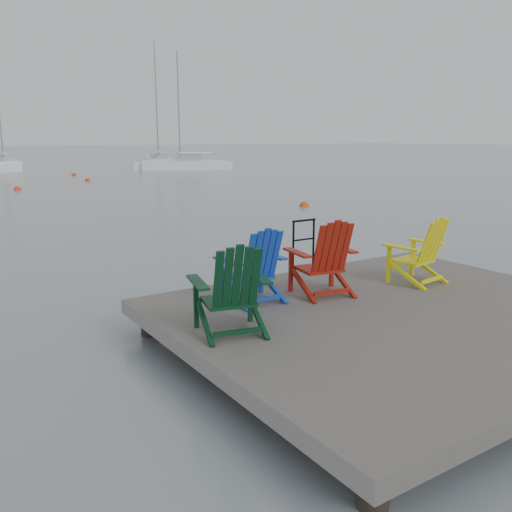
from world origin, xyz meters
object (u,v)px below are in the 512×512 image
sailboat_far (185,166)px  chair_green (232,289)px  sailboat_mid (159,163)px  buoy_b (17,190)px  buoy_d (87,181)px  chair_red (324,257)px  sailboat_near (4,165)px  chair_yellow (421,250)px  buoy_c (74,175)px  buoy_a (304,206)px  chair_blue (255,265)px  handrail (304,240)px

sailboat_far → chair_green: bearing=177.5°
sailboat_mid → buoy_b: 25.02m
chair_green → buoy_d: 31.41m
chair_red → sailboat_near: (2.87, 47.04, -0.71)m
sailboat_mid → sailboat_far: size_ratio=1.20×
chair_yellow → sailboat_far: size_ratio=0.10×
buoy_c → buoy_d: buoy_c is taller
sailboat_far → buoy_a: sailboat_far is taller
buoy_c → chair_blue: bearing=-101.1°
buoy_d → sailboat_near: bearing=97.8°
handrail → buoy_c: handrail is taller
chair_green → buoy_a: chair_green is taller
chair_red → sailboat_mid: 47.65m
chair_blue → buoy_a: (9.84, 11.40, -1.04)m
sailboat_near → sailboat_far: size_ratio=1.19×
handrail → chair_yellow: size_ratio=0.85×
buoy_a → buoy_c: 24.27m
buoy_c → sailboat_far: bearing=10.0°
handrail → sailboat_near: 45.75m
sailboat_near → sailboat_mid: size_ratio=0.99×
sailboat_far → buoy_b: size_ratio=25.53×
chair_red → buoy_c: chair_red is taller
buoy_b → buoy_d: bearing=40.0°
chair_red → sailboat_near: size_ratio=0.09×
handrail → buoy_c: size_ratio=2.40×
handrail → buoy_a: 13.17m
chair_green → buoy_c: chair_green is taller
chair_blue → buoy_b: chair_blue is taller
chair_green → chair_blue: bearing=59.2°
handrail → buoy_d: bearing=81.0°
sailboat_near → buoy_b: sailboat_near is taller
chair_blue → buoy_b: (1.26, 25.47, -1.04)m
chair_green → sailboat_mid: sailboat_mid is taller
chair_red → sailboat_mid: bearing=79.7°
chair_green → chair_blue: chair_green is taller
chair_red → buoy_b: 25.75m
buoy_b → buoy_d: 6.51m
sailboat_near → sailboat_far: bearing=-30.1°
chair_green → chair_yellow: bearing=19.5°
handrail → chair_yellow: chair_yellow is taller
sailboat_far → handrail: bearing=179.7°
chair_green → sailboat_mid: (18.50, 45.34, -0.70)m
sailboat_far → buoy_d: 13.14m
buoy_a → buoy_d: size_ratio=1.10×
chair_yellow → buoy_d: 30.44m
sailboat_near → chair_red: bearing=-87.4°
chair_red → buoy_a: size_ratio=2.81×
handrail → sailboat_near: size_ratio=0.07×
chair_green → buoy_b: 26.49m
buoy_b → buoy_c: 11.52m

